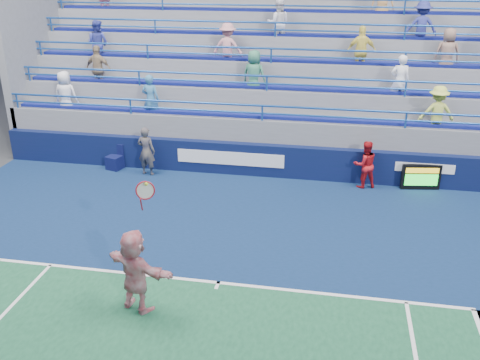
% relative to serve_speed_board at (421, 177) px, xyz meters
% --- Properties ---
extents(ground, '(120.00, 120.00, 0.00)m').
position_rel_serve_speed_board_xyz_m(ground, '(-5.11, -6.26, -0.42)').
color(ground, '#333538').
extents(sponsor_wall, '(18.00, 0.32, 1.10)m').
position_rel_serve_speed_board_xyz_m(sponsor_wall, '(-5.10, 0.24, 0.13)').
color(sponsor_wall, '#0A163A').
rests_on(sponsor_wall, ground).
extents(bleacher_stand, '(18.00, 5.60, 6.13)m').
position_rel_serve_speed_board_xyz_m(bleacher_stand, '(-5.11, 4.01, 1.13)').
color(bleacher_stand, slate).
rests_on(bleacher_stand, ground).
extents(serve_speed_board, '(1.21, 0.32, 0.83)m').
position_rel_serve_speed_board_xyz_m(serve_speed_board, '(0.00, 0.00, 0.00)').
color(serve_speed_board, black).
rests_on(serve_speed_board, ground).
extents(judge_chair, '(0.59, 0.60, 0.85)m').
position_rel_serve_speed_board_xyz_m(judge_chair, '(-10.13, -0.08, -0.15)').
color(judge_chair, '#0D123F').
rests_on(judge_chair, ground).
extents(tennis_player, '(1.77, 1.16, 2.93)m').
position_rel_serve_speed_board_xyz_m(tennis_player, '(-6.56, -7.45, 0.50)').
color(tennis_player, white).
rests_on(tennis_player, ground).
extents(line_judge, '(0.65, 0.47, 1.66)m').
position_rel_serve_speed_board_xyz_m(line_judge, '(-8.85, -0.36, 0.41)').
color(line_judge, '#131635').
rests_on(line_judge, ground).
extents(ball_girl, '(0.89, 0.79, 1.54)m').
position_rel_serve_speed_board_xyz_m(ball_girl, '(-1.75, -0.12, 0.35)').
color(ball_girl, red).
rests_on(ball_girl, ground).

